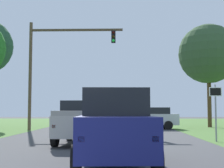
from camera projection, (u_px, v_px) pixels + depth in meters
The scene contains 7 objects.
ground_plane at pixel (96, 143), 15.62m from camera, with size 120.00×120.00×0.00m, color #424244.
red_suv_near at pixel (115, 126), 9.30m from camera, with size 2.26×4.74×2.06m.
pickup_truck_lead at pixel (83, 122), 15.19m from camera, with size 2.33×5.01×1.92m.
traffic_light at pixel (53, 59), 25.49m from camera, with size 7.13×0.40×8.21m.
keep_moving_sign at pixel (216, 105), 16.23m from camera, with size 0.60×0.09×2.75m.
oak_tree_right at pixel (208, 54), 30.32m from camera, with size 5.35×5.35×9.27m.
crossing_suv_far at pixel (149, 118), 27.01m from camera, with size 4.64×2.22×1.73m.
Camera 1 is at (1.11, -4.21, 1.51)m, focal length 53.95 mm.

